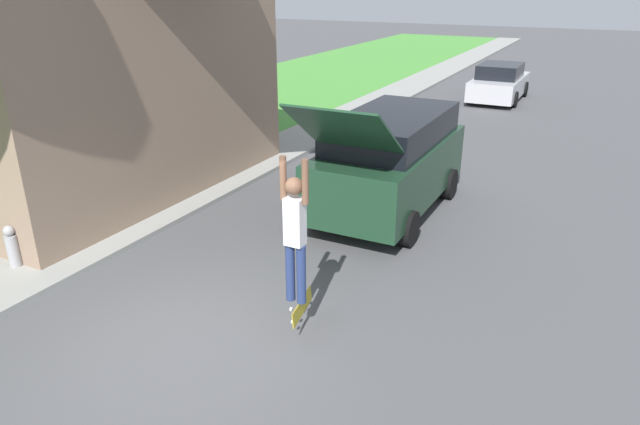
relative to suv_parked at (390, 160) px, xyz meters
name	(u,v)px	position (x,y,z in m)	size (l,w,h in m)	color
ground_plane	(180,340)	(-0.88, -5.74, -1.15)	(120.00, 120.00, 0.00)	#49494C
lawn	(97,153)	(-8.88, 0.26, -1.11)	(10.00, 80.00, 0.08)	#478E38
sidewalk	(224,175)	(-4.48, 0.26, -1.10)	(1.80, 80.00, 0.10)	gray
suv_parked	(390,160)	(0.00, 0.00, 0.00)	(2.09, 5.23, 2.78)	#193823
car_down_street	(499,83)	(-0.32, 13.52, -0.46)	(1.91, 4.16, 1.47)	#B7B7BC
skateboarder	(295,230)	(0.45, -4.82, 0.41)	(0.41, 0.24, 2.06)	navy
skateboard	(302,307)	(0.50, -4.74, -0.79)	(0.23, 0.82, 0.26)	#A89323
fire_hydrant	(12,247)	(-4.68, -5.42, -0.70)	(0.20, 0.20, 0.74)	#99999E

